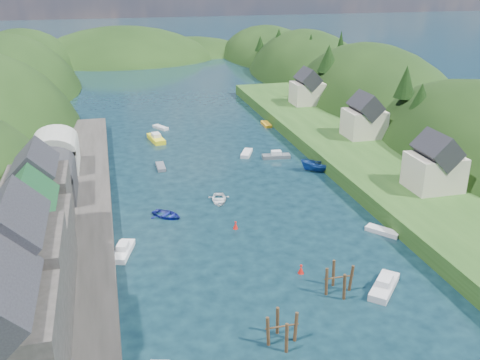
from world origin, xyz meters
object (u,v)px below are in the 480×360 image
object	(u,v)px
piling_cluster_far	(339,282)
piling_cluster_near	(282,331)
channel_buoy_far	(236,225)
channel_buoy_near	(301,269)

from	to	relation	value
piling_cluster_far	piling_cluster_near	bearing A→B (deg)	-143.07
piling_cluster_far	channel_buoy_far	xyz separation A→B (m)	(-6.97, 17.09, -0.80)
piling_cluster_near	piling_cluster_far	size ratio (longest dim) A/B	0.96
channel_buoy_near	piling_cluster_far	bearing A→B (deg)	-61.63
channel_buoy_far	channel_buoy_near	bearing A→B (deg)	-70.25
piling_cluster_far	channel_buoy_near	bearing A→B (deg)	118.37
piling_cluster_far	channel_buoy_far	distance (m)	18.48
piling_cluster_near	channel_buoy_near	world-z (taller)	piling_cluster_near
channel_buoy_near	channel_buoy_far	xyz separation A→B (m)	(-4.50, 12.52, 0.00)
piling_cluster_far	channel_buoy_near	world-z (taller)	piling_cluster_far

